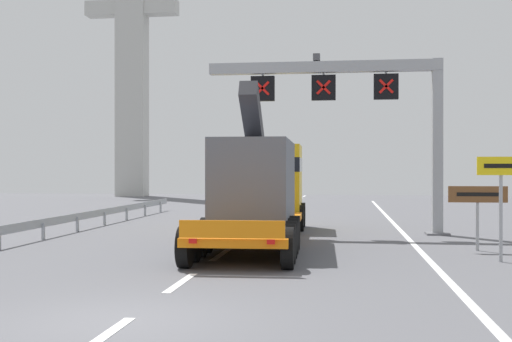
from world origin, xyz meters
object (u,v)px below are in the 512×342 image
object	(u,v)px
overhead_lane_gantry	(359,97)
exit_sign_yellow	(501,184)
tourist_info_sign_brown	(478,201)
bridge_pylon_distant	(132,41)
heavy_haul_truck_orange	(262,186)

from	to	relation	value
overhead_lane_gantry	exit_sign_yellow	world-z (taller)	overhead_lane_gantry
tourist_info_sign_brown	bridge_pylon_distant	distance (m)	48.55
overhead_lane_gantry	heavy_haul_truck_orange	world-z (taller)	overhead_lane_gantry
heavy_haul_truck_orange	tourist_info_sign_brown	world-z (taller)	heavy_haul_truck_orange
heavy_haul_truck_orange	exit_sign_yellow	bearing A→B (deg)	-35.42
overhead_lane_gantry	heavy_haul_truck_orange	size ratio (longest dim) A/B	0.68
exit_sign_yellow	tourist_info_sign_brown	world-z (taller)	exit_sign_yellow
overhead_lane_gantry	bridge_pylon_distant	distance (m)	41.49
exit_sign_yellow	overhead_lane_gantry	bearing A→B (deg)	115.93
exit_sign_yellow	tourist_info_sign_brown	size ratio (longest dim) A/B	1.43
overhead_lane_gantry	exit_sign_yellow	xyz separation A→B (m)	(3.74, -7.68, -3.32)
heavy_haul_truck_orange	overhead_lane_gantry	bearing A→B (deg)	34.05
exit_sign_yellow	bridge_pylon_distant	xyz separation A→B (m)	(-24.61, 42.23, 12.88)
overhead_lane_gantry	tourist_info_sign_brown	xyz separation A→B (m)	(3.61, -5.15, -3.90)
exit_sign_yellow	bridge_pylon_distant	distance (m)	50.55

